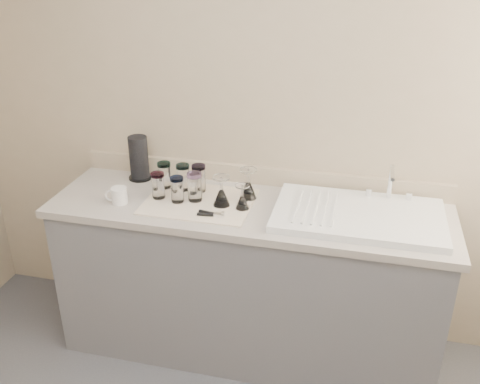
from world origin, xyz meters
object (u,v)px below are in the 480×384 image
(goblet_back_right, at_px, (248,188))
(tumbler_lavender, at_px, (195,187))
(tumbler_cyan, at_px, (183,177))
(tumbler_magenta, at_px, (158,185))
(can_opener, at_px, (211,214))
(tumbler_purple, at_px, (199,178))
(paper_towel_roll, at_px, (139,158))
(tumbler_teal, at_px, (164,175))
(goblet_front_left, at_px, (221,196))
(white_mug, at_px, (119,195))
(sink_unit, at_px, (359,215))
(tumbler_blue, at_px, (177,189))
(goblet_front_right, at_px, (242,201))

(goblet_back_right, bearing_deg, tumbler_lavender, -160.20)
(tumbler_cyan, xyz_separation_m, tumbler_magenta, (-0.09, -0.13, -0.00))
(tumbler_cyan, relative_size, can_opener, 1.06)
(tumbler_purple, bearing_deg, paper_towel_roll, 166.25)
(tumbler_cyan, distance_m, can_opener, 0.35)
(tumbler_cyan, bearing_deg, tumbler_teal, 178.51)
(tumbler_teal, distance_m, goblet_front_left, 0.38)
(goblet_front_left, bearing_deg, goblet_back_right, 45.52)
(tumbler_cyan, relative_size, tumbler_purple, 0.97)
(goblet_front_left, distance_m, can_opener, 0.13)
(tumbler_purple, height_order, white_mug, tumbler_purple)
(sink_unit, height_order, tumbler_lavender, sink_unit)
(tumbler_cyan, distance_m, goblet_front_left, 0.28)
(goblet_front_left, relative_size, white_mug, 1.26)
(goblet_back_right, relative_size, can_opener, 1.18)
(tumbler_magenta, xyz_separation_m, goblet_back_right, (0.46, 0.11, -0.02))
(tumbler_purple, height_order, tumbler_magenta, tumbler_purple)
(tumbler_magenta, relative_size, tumbler_blue, 1.02)
(goblet_back_right, height_order, goblet_front_left, goblet_back_right)
(paper_towel_roll, bearing_deg, can_opener, -33.85)
(tumbler_magenta, height_order, tumbler_blue, tumbler_magenta)
(tumbler_teal, bearing_deg, goblet_front_left, -20.46)
(sink_unit, xyz_separation_m, tumbler_blue, (-0.92, -0.05, 0.06))
(sink_unit, xyz_separation_m, tumbler_lavender, (-0.84, -0.02, 0.07))
(tumbler_purple, bearing_deg, white_mug, -148.34)
(sink_unit, bearing_deg, goblet_front_left, -176.97)
(tumbler_purple, bearing_deg, goblet_back_right, -3.97)
(tumbler_blue, height_order, white_mug, tumbler_blue)
(tumbler_teal, distance_m, tumbler_purple, 0.20)
(sink_unit, bearing_deg, tumbler_blue, -176.78)
(sink_unit, distance_m, goblet_front_right, 0.58)
(goblet_back_right, bearing_deg, sink_unit, -7.79)
(tumbler_cyan, distance_m, tumbler_magenta, 0.16)
(white_mug, bearing_deg, tumbler_lavender, 16.35)
(goblet_front_right, bearing_deg, white_mug, -172.93)
(tumbler_magenta, height_order, can_opener, tumbler_magenta)
(sink_unit, bearing_deg, white_mug, -174.07)
(white_mug, bearing_deg, tumbler_blue, 14.18)
(goblet_back_right, height_order, white_mug, goblet_back_right)
(tumbler_teal, bearing_deg, paper_towel_roll, 153.18)
(goblet_front_left, relative_size, paper_towel_roll, 0.63)
(goblet_front_left, bearing_deg, goblet_front_right, -5.34)
(paper_towel_roll, bearing_deg, goblet_front_right, -19.94)
(tumbler_cyan, distance_m, paper_towel_roll, 0.31)
(can_opener, bearing_deg, sink_unit, 12.93)
(white_mug, bearing_deg, paper_towel_roll, 93.46)
(tumbler_magenta, bearing_deg, tumbler_blue, -9.90)
(sink_unit, height_order, goblet_front_left, sink_unit)
(can_opener, bearing_deg, goblet_front_right, 41.56)
(tumbler_magenta, height_order, paper_towel_roll, paper_towel_roll)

